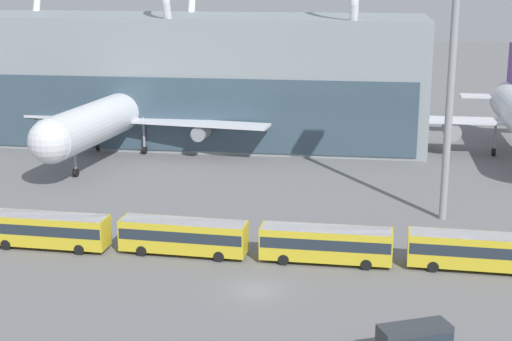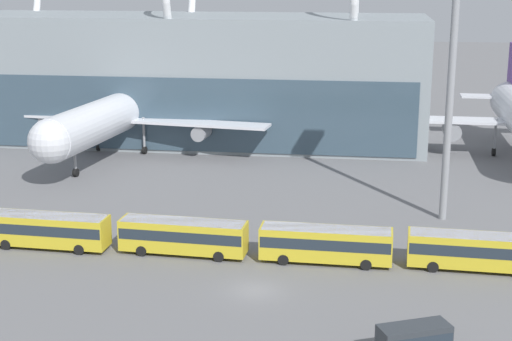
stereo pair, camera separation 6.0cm
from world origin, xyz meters
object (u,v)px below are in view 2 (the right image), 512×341
Objects in this scene: shuttle_bus_2 at (183,235)px; airliner_at_gate_near at (117,114)px; shuttle_bus_1 at (47,229)px; floodlight_mast at (453,48)px; service_van_foreground at (414,339)px; shuttle_bus_4 at (476,249)px; shuttle_bus_3 at (326,243)px.

airliner_at_gate_near is at bearing 119.19° from shuttle_bus_2.
airliner_at_gate_near reaches higher than shuttle_bus_1.
floodlight_mast is at bearing 32.76° from shuttle_bus_2.
shuttle_bus_1 is at bearing -51.64° from service_van_foreground.
service_van_foreground is at bearing -24.76° from shuttle_bus_1.
shuttle_bus_4 is 21.53m from floodlight_mast.
shuttle_bus_4 is 18.16m from service_van_foreground.
shuttle_bus_4 is (39.56, -0.35, 0.00)m from shuttle_bus_1.
service_van_foreground is (20.01, -17.38, -0.49)m from shuttle_bus_2.
floodlight_mast reaches higher than shuttle_bus_4.
service_van_foreground is 0.18× the size of floodlight_mast.
shuttle_bus_1 is at bearing -179.05° from shuttle_bus_3.
shuttle_bus_4 is at bearing -134.58° from service_van_foreground.
shuttle_bus_3 is (31.14, -37.88, -3.89)m from airliner_at_gate_near.
service_van_foreground is at bearing -37.36° from shuttle_bus_2.
shuttle_bus_2 is (13.19, 0.02, 0.00)m from shuttle_bus_1.
floodlight_mast reaches higher than airliner_at_gate_near.
service_van_foreground is 35.71m from floodlight_mast.
service_van_foreground is at bearing -98.89° from floodlight_mast.
shuttle_bus_3 is 13.19m from shuttle_bus_4.
shuttle_bus_4 is at bearing -84.08° from floodlight_mast.
shuttle_bus_2 is 0.40× the size of floodlight_mast.
shuttle_bus_1 and shuttle_bus_3 have the same top height.
shuttle_bus_2 is at bearing -177.80° from shuttle_bus_4.
shuttle_bus_2 is at bearing 33.23° from airliner_at_gate_near.
airliner_at_gate_near is 3.63× the size of shuttle_bus_1.
shuttle_bus_1 is 1.00× the size of shuttle_bus_3.
floodlight_mast is at bearing 22.89° from shuttle_bus_1.
shuttle_bus_3 and shuttle_bus_4 have the same top height.
shuttle_bus_4 reaches higher than service_van_foreground.
shuttle_bus_3 is at bearing -92.20° from service_van_foreground.
shuttle_bus_4 is 2.25× the size of service_van_foreground.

